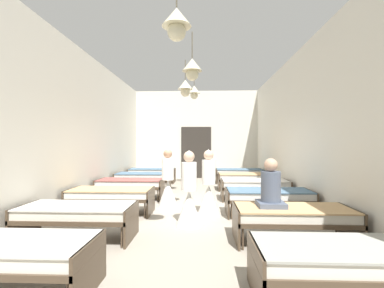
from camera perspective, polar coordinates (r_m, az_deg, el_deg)
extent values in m
cube|color=#9E9384|center=(7.12, -0.32, -13.45)|extent=(6.30, 11.89, 0.10)
cube|color=silver|center=(12.67, 0.92, 2.04)|extent=(6.10, 0.20, 4.10)
cube|color=silver|center=(7.67, -22.98, 3.31)|extent=(0.20, 11.29, 4.10)
cube|color=silver|center=(7.41, 23.18, 3.43)|extent=(0.20, 11.29, 4.10)
cube|color=#2D2823|center=(12.55, 0.91, -1.81)|extent=(1.40, 0.06, 2.40)
cone|color=beige|center=(4.39, -3.30, 25.42)|extent=(0.44, 0.44, 0.28)
sphere|color=beige|center=(4.31, -3.30, 22.77)|extent=(0.28, 0.28, 0.28)
cylinder|color=brown|center=(6.33, 0.04, 20.37)|extent=(0.02, 0.02, 0.58)
cone|color=beige|center=(6.19, 0.04, 16.55)|extent=(0.44, 0.44, 0.28)
sphere|color=beige|center=(6.13, 0.04, 14.58)|extent=(0.28, 0.28, 0.28)
cylinder|color=brown|center=(8.22, -1.43, 15.55)|extent=(0.02, 0.02, 0.58)
cone|color=beige|center=(8.11, -1.43, 12.54)|extent=(0.44, 0.44, 0.28)
sphere|color=beige|center=(8.07, -1.43, 11.02)|extent=(0.28, 0.28, 0.28)
cylinder|color=brown|center=(10.15, 0.47, 13.28)|extent=(0.02, 0.02, 0.33)
cone|color=beige|center=(10.09, 0.47, 11.54)|extent=(0.44, 0.44, 0.28)
sphere|color=beige|center=(10.04, 0.47, 10.31)|extent=(0.28, 0.28, 0.28)
cylinder|color=#473828|center=(3.69, -19.39, -22.98)|extent=(0.03, 0.03, 0.34)
cube|color=#473828|center=(3.73, -34.92, -19.38)|extent=(1.90, 0.84, 0.07)
cube|color=#473828|center=(3.32, -20.87, -23.53)|extent=(0.04, 0.84, 0.57)
cube|color=silver|center=(3.70, -34.92, -17.85)|extent=(1.82, 0.78, 0.14)
cube|color=beige|center=(3.67, -34.92, -16.63)|extent=(1.86, 0.82, 0.02)
cylinder|color=#473828|center=(3.52, 13.18, -24.17)|extent=(0.03, 0.03, 0.34)
cube|color=#473828|center=(3.39, 30.14, -21.39)|extent=(1.90, 0.84, 0.07)
cube|color=#473828|center=(3.14, 13.35, -24.96)|extent=(0.04, 0.84, 0.57)
cube|color=silver|center=(3.36, 30.15, -19.73)|extent=(1.82, 0.78, 0.14)
cube|color=#9E9E93|center=(3.33, 30.15, -18.40)|extent=(1.86, 0.82, 0.02)
cylinder|color=#473828|center=(5.27, -33.90, -15.86)|extent=(0.03, 0.03, 0.34)
cylinder|color=#473828|center=(5.85, -29.59, -14.25)|extent=(0.03, 0.03, 0.34)
cylinder|color=#473828|center=(4.51, -14.77, -18.62)|extent=(0.03, 0.03, 0.34)
cylinder|color=#473828|center=(5.17, -12.31, -16.16)|extent=(0.03, 0.03, 0.34)
cube|color=#473828|center=(5.08, -23.22, -14.06)|extent=(1.90, 0.84, 0.07)
cube|color=#473828|center=(5.56, -32.15, -13.77)|extent=(0.04, 0.84, 0.57)
cube|color=#473828|center=(4.79, -12.73, -16.03)|extent=(0.04, 0.84, 0.57)
cube|color=silver|center=(5.06, -23.22, -12.91)|extent=(1.82, 0.78, 0.14)
cube|color=beige|center=(5.04, -23.22, -12.00)|extent=(1.86, 0.82, 0.02)
cylinder|color=#473828|center=(4.37, 10.78, -19.24)|extent=(0.03, 0.03, 0.34)
cylinder|color=#473828|center=(5.05, 9.54, -16.56)|extent=(0.03, 0.03, 0.34)
cylinder|color=#473828|center=(4.92, 32.22, -17.02)|extent=(0.03, 0.03, 0.34)
cylinder|color=#473828|center=(5.54, 28.38, -15.08)|extent=(0.03, 0.03, 0.34)
cube|color=#473828|center=(4.84, 20.72, -14.78)|extent=(1.90, 0.84, 0.07)
cube|color=#473828|center=(4.67, 9.35, -16.46)|extent=(0.04, 0.84, 0.57)
cube|color=#473828|center=(5.22, 30.79, -14.68)|extent=(0.04, 0.84, 0.57)
cube|color=silver|center=(4.82, 20.72, -13.57)|extent=(1.82, 0.78, 0.14)
cube|color=tan|center=(4.80, 20.72, -12.62)|extent=(1.86, 0.82, 0.02)
cylinder|color=#473828|center=(6.63, -25.23, -12.53)|extent=(0.03, 0.03, 0.34)
cylinder|color=#473828|center=(7.26, -22.54, -11.41)|extent=(0.03, 0.03, 0.34)
cylinder|color=#473828|center=(6.05, -10.01, -13.76)|extent=(0.03, 0.03, 0.34)
cylinder|color=#473828|center=(6.73, -8.66, -12.33)|extent=(0.03, 0.03, 0.34)
cube|color=#473828|center=(6.57, -16.88, -10.81)|extent=(1.90, 0.84, 0.07)
cube|color=#473828|center=(6.95, -24.27, -10.96)|extent=(0.04, 0.84, 0.57)
cube|color=#473828|center=(6.35, -8.76, -12.00)|extent=(0.04, 0.84, 0.57)
cube|color=white|center=(6.55, -16.88, -9.91)|extent=(1.82, 0.78, 0.14)
cube|color=tan|center=(6.54, -16.88, -9.20)|extent=(1.86, 0.82, 0.02)
cylinder|color=#473828|center=(5.94, 8.40, -14.01)|extent=(0.03, 0.03, 0.34)
cylinder|color=#473828|center=(6.64, 7.74, -12.50)|extent=(0.03, 0.03, 0.34)
cylinder|color=#473828|center=(6.36, 24.62, -13.08)|extent=(0.03, 0.03, 0.34)
cylinder|color=#473828|center=(7.01, 22.35, -11.83)|extent=(0.03, 0.03, 0.34)
cube|color=#473828|center=(6.39, 15.99, -11.13)|extent=(1.90, 0.84, 0.07)
cube|color=#473828|center=(6.26, 7.49, -12.18)|extent=(0.04, 0.84, 0.57)
cube|color=#473828|center=(6.68, 23.92, -11.40)|extent=(0.04, 0.84, 0.57)
cube|color=white|center=(6.37, 15.99, -10.20)|extent=(1.82, 0.78, 0.14)
cube|color=slate|center=(6.36, 15.99, -9.47)|extent=(1.86, 0.82, 0.02)
cylinder|color=#473828|center=(8.10, -19.72, -10.21)|extent=(0.03, 0.03, 0.34)
cylinder|color=#473828|center=(8.76, -17.92, -9.42)|extent=(0.03, 0.03, 0.34)
cylinder|color=#473828|center=(7.63, -7.29, -10.85)|extent=(0.03, 0.03, 0.34)
cylinder|color=#473828|center=(8.32, -6.45, -9.92)|extent=(0.03, 0.03, 0.34)
cube|color=#473828|center=(8.12, -12.99, -8.71)|extent=(1.90, 0.84, 0.07)
cube|color=#473828|center=(8.43, -19.17, -8.99)|extent=(0.04, 0.84, 0.57)
cube|color=#473828|center=(7.95, -6.42, -9.55)|extent=(0.04, 0.84, 0.57)
cube|color=white|center=(8.11, -12.99, -7.98)|extent=(1.82, 0.78, 0.14)
cube|color=#8C4C47|center=(8.10, -12.99, -7.40)|extent=(1.86, 0.82, 0.02)
cylinder|color=#473828|center=(7.54, 7.07, -10.97)|extent=(0.03, 0.03, 0.34)
cylinder|color=#473828|center=(8.25, 6.66, -10.01)|extent=(0.03, 0.03, 0.34)
cylinder|color=#473828|center=(7.88, 20.01, -10.50)|extent=(0.03, 0.03, 0.34)
cylinder|color=#473828|center=(8.55, 18.53, -9.66)|extent=(0.03, 0.03, 0.34)
cube|color=#473828|center=(7.98, 13.17, -8.87)|extent=(1.90, 0.84, 0.07)
cube|color=#473828|center=(7.87, 6.41, -9.64)|extent=(0.04, 0.84, 0.57)
cube|color=#473828|center=(8.21, 19.65, -9.24)|extent=(0.04, 0.84, 0.57)
cube|color=white|center=(7.96, 13.18, -8.13)|extent=(1.82, 0.78, 0.14)
cube|color=beige|center=(7.95, 13.18, -7.54)|extent=(1.86, 0.82, 0.02)
cylinder|color=#473828|center=(9.62, -15.98, -8.56)|extent=(0.03, 0.03, 0.34)
cylinder|color=#473828|center=(10.30, -14.70, -7.99)|extent=(0.03, 0.03, 0.34)
cylinder|color=#473828|center=(9.23, -5.55, -8.93)|extent=(0.03, 0.03, 0.34)
cylinder|color=#473828|center=(9.94, -4.96, -8.29)|extent=(0.03, 0.03, 0.34)
cube|color=#473828|center=(9.71, -10.38, -7.26)|extent=(1.90, 0.84, 0.07)
cube|color=#473828|center=(9.96, -15.65, -7.59)|extent=(0.04, 0.84, 0.57)
cube|color=#473828|center=(9.56, -4.88, -7.91)|extent=(0.04, 0.84, 0.57)
cube|color=white|center=(9.69, -10.38, -6.65)|extent=(1.82, 0.78, 0.14)
cube|color=slate|center=(9.69, -10.38, -6.17)|extent=(1.86, 0.82, 0.02)
cylinder|color=#473828|center=(9.16, 6.23, -9.00)|extent=(0.03, 0.03, 0.34)
cylinder|color=#473828|center=(9.87, 5.95, -8.34)|extent=(0.03, 0.03, 0.34)
cylinder|color=#473828|center=(9.44, 16.95, -8.73)|extent=(0.03, 0.03, 0.34)
cylinder|color=#473828|center=(10.13, 15.92, -8.13)|extent=(0.03, 0.03, 0.34)
cube|color=#473828|center=(9.58, 11.32, -7.36)|extent=(1.90, 0.84, 0.07)
cube|color=#473828|center=(9.50, 5.72, -7.96)|extent=(0.04, 0.84, 0.57)
cube|color=#473828|center=(9.78, 16.76, -7.73)|extent=(0.04, 0.84, 0.57)
cube|color=white|center=(9.57, 11.32, -6.74)|extent=(1.82, 0.78, 0.14)
cube|color=tan|center=(9.56, 11.32, -6.25)|extent=(1.86, 0.82, 0.02)
cylinder|color=#473828|center=(11.18, -13.29, -7.35)|extent=(0.03, 0.03, 0.34)
cylinder|color=#473828|center=(11.87, -12.34, -6.91)|extent=(0.03, 0.03, 0.34)
cylinder|color=#473828|center=(10.85, -4.33, -7.58)|extent=(0.03, 0.03, 0.34)
cylinder|color=#473828|center=(11.56, -3.91, -7.10)|extent=(0.03, 0.03, 0.34)
cube|color=#473828|center=(11.31, -8.52, -6.22)|extent=(1.90, 0.84, 0.07)
cube|color=#473828|center=(11.53, -13.09, -6.54)|extent=(0.04, 0.84, 0.57)
cube|color=#473828|center=(11.18, -3.80, -6.74)|extent=(0.04, 0.84, 0.57)
cube|color=white|center=(11.30, -8.52, -5.69)|extent=(1.82, 0.78, 0.14)
cube|color=slate|center=(11.29, -8.52, -5.27)|extent=(1.86, 0.82, 0.02)
cylinder|color=#473828|center=(10.79, 5.64, -7.62)|extent=(0.03, 0.03, 0.34)
cylinder|color=#473828|center=(11.50, 5.44, -7.14)|extent=(0.03, 0.03, 0.34)
cylinder|color=#473828|center=(11.03, 14.78, -7.46)|extent=(0.03, 0.03, 0.34)
cylinder|color=#473828|center=(11.72, 14.02, -7.00)|extent=(0.03, 0.03, 0.34)
cube|color=#473828|center=(11.20, 10.01, -6.28)|extent=(1.90, 0.84, 0.07)
cube|color=#473828|center=(11.13, 5.22, -6.78)|extent=(0.04, 0.84, 0.57)
cube|color=#473828|center=(11.37, 14.69, -6.63)|extent=(0.04, 0.84, 0.57)
cube|color=white|center=(11.19, 10.01, -5.74)|extent=(1.82, 0.78, 0.14)
cube|color=slate|center=(11.18, 10.01, -5.33)|extent=(1.86, 0.82, 0.02)
cone|color=white|center=(6.18, 3.55, -11.74)|extent=(0.52, 0.52, 0.70)
cylinder|color=white|center=(6.09, 3.55, -5.97)|extent=(0.30, 0.30, 0.55)
sphere|color=beige|center=(6.06, 3.55, -2.35)|extent=(0.22, 0.22, 0.22)
cone|color=white|center=(6.05, 3.55, -1.62)|extent=(0.18, 0.18, 0.10)
cone|color=white|center=(6.91, -5.18, -10.48)|extent=(0.52, 0.52, 0.70)
cylinder|color=white|center=(6.82, -5.18, -5.31)|extent=(0.30, 0.30, 0.55)
sphere|color=#A87A5B|center=(6.80, -5.18, -2.08)|extent=(0.22, 0.22, 0.22)
cone|color=white|center=(6.80, -5.18, -1.43)|extent=(0.18, 0.18, 0.10)
cone|color=white|center=(5.42, -0.63, -13.44)|extent=(0.52, 0.52, 0.70)
cylinder|color=white|center=(5.30, -0.63, -6.87)|extent=(0.30, 0.30, 0.55)
sphere|color=beige|center=(5.27, -0.63, -2.71)|extent=(0.22, 0.22, 0.22)
cone|color=white|center=(5.27, -0.63, -1.87)|extent=(0.18, 0.18, 0.10)
cylinder|color=#515B70|center=(4.68, 16.45, -9.17)|extent=(0.32, 0.32, 0.58)
cube|color=#515B70|center=(4.73, 16.44, -12.16)|extent=(0.44, 0.44, 0.08)
sphere|color=tan|center=(4.64, 16.45, -4.29)|extent=(0.22, 0.22, 0.22)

